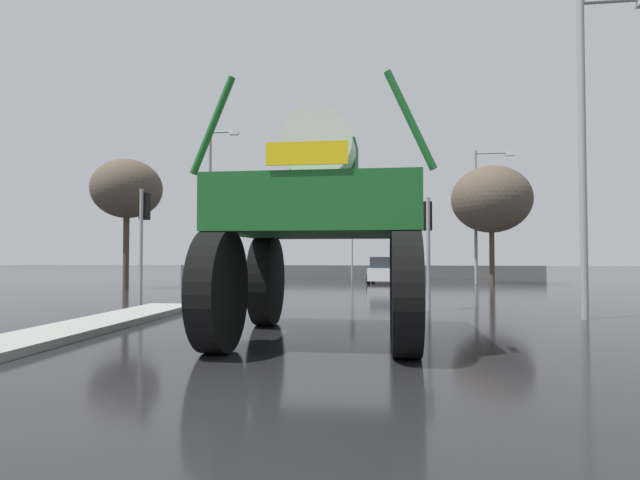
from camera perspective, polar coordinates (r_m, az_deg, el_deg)
ground_plane at (r=22.56m, az=1.92°, el=-5.80°), size 120.00×120.00×0.00m
median_island at (r=11.69m, az=-26.12°, el=-9.03°), size 1.41×10.33×0.15m
oversize_sprayer at (r=9.97m, az=0.32°, el=1.54°), size 3.99×5.45×4.53m
sedan_ahead at (r=30.44m, az=7.24°, el=-3.39°), size 2.12×4.21×1.52m
traffic_signal_near_left at (r=16.97m, az=-18.99°, el=1.99°), size 0.24×0.54×3.66m
traffic_signal_near_right at (r=15.27m, az=11.88°, el=1.24°), size 0.24×0.54×3.27m
traffic_signal_far_left at (r=33.16m, az=3.60°, el=0.29°), size 0.24×0.55×3.79m
streetlight_near_right at (r=14.80m, az=27.64°, el=9.95°), size 1.95×0.24×8.17m
streetlight_far_left at (r=28.66m, az=-11.92°, el=4.46°), size 1.69×0.24×8.50m
streetlight_far_right at (r=30.78m, az=17.25°, el=3.36°), size 2.26×0.24×7.62m
bare_tree_left at (r=26.65m, az=-20.66°, el=5.30°), size 3.35×3.35×6.26m
bare_tree_right at (r=30.20m, az=18.49°, el=4.30°), size 4.39×4.39×6.60m
roadside_barrier at (r=36.79m, az=3.98°, el=-3.53°), size 25.99×0.24×0.90m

